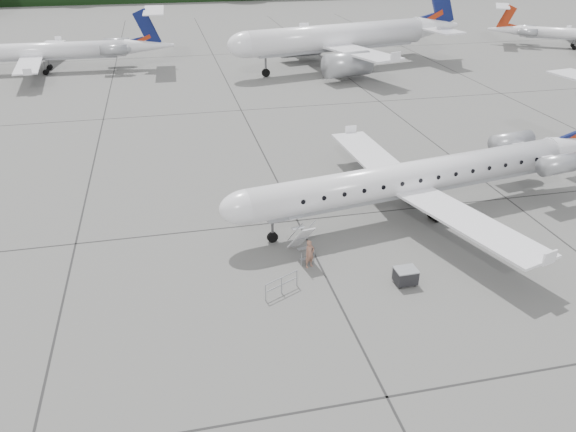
{
  "coord_description": "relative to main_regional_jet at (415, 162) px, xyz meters",
  "views": [
    {
      "loc": [
        -13.67,
        -27.2,
        17.88
      ],
      "look_at": [
        -7.14,
        1.96,
        2.3
      ],
      "focal_mm": 35.0,
      "sensor_mm": 36.0,
      "label": 1
    }
  ],
  "objects": [
    {
      "name": "passenger",
      "position": [
        -8.46,
        -5.0,
        -3.0
      ],
      "size": [
        0.75,
        0.63,
        1.74
      ],
      "primitive_type": "imported",
      "rotation": [
        0.0,
        0.0,
        0.4
      ],
      "color": "#91624F",
      "rests_on": "ground"
    },
    {
      "name": "baggage_cart",
      "position": [
        -3.7,
        -7.89,
        -3.36
      ],
      "size": [
        1.2,
        0.99,
        1.02
      ],
      "primitive_type": null,
      "rotation": [
        0.0,
        0.0,
        0.03
      ],
      "color": "black",
      "rests_on": "ground"
    },
    {
      "name": "main_regional_jet",
      "position": [
        0.0,
        0.0,
        0.0
      ],
      "size": [
        33.4,
        26.48,
        7.74
      ],
      "primitive_type": null,
      "rotation": [
        0.0,
        0.0,
        0.17
      ],
      "color": "white",
      "rests_on": "ground"
    },
    {
      "name": "ground",
      "position": [
        -2.1,
        -4.71,
        -3.87
      ],
      "size": [
        320.0,
        320.0,
        0.0
      ],
      "primitive_type": "plane",
      "color": "slate",
      "rests_on": "ground"
    },
    {
      "name": "airstair",
      "position": [
        -8.67,
        -3.75,
        -2.66
      ],
      "size": [
        1.21,
        2.35,
        2.43
      ],
      "primitive_type": null,
      "rotation": [
        0.0,
        0.0,
        0.17
      ],
      "color": "white",
      "rests_on": "ground"
    },
    {
      "name": "bg_narrowbody",
      "position": [
        7.81,
        43.22,
        2.11
      ],
      "size": [
        37.7,
        30.59,
        11.97
      ],
      "primitive_type": null,
      "rotation": [
        0.0,
        0.0,
        0.22
      ],
      "color": "white",
      "rests_on": "ground"
    },
    {
      "name": "bg_regional_left",
      "position": [
        -31.95,
        50.05,
        0.04
      ],
      "size": [
        30.42,
        22.32,
        7.82
      ],
      "primitive_type": null,
      "rotation": [
        0.0,
        0.0,
        -0.03
      ],
      "color": "white",
      "rests_on": "ground"
    },
    {
      "name": "safety_railing",
      "position": [
        -10.61,
        -7.24,
        -3.37
      ],
      "size": [
        1.99,
        1.09,
        1.0
      ],
      "primitive_type": null,
      "rotation": [
        0.0,
        0.0,
        0.48
      ],
      "color": "#93979B",
      "rests_on": "ground"
    }
  ]
}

